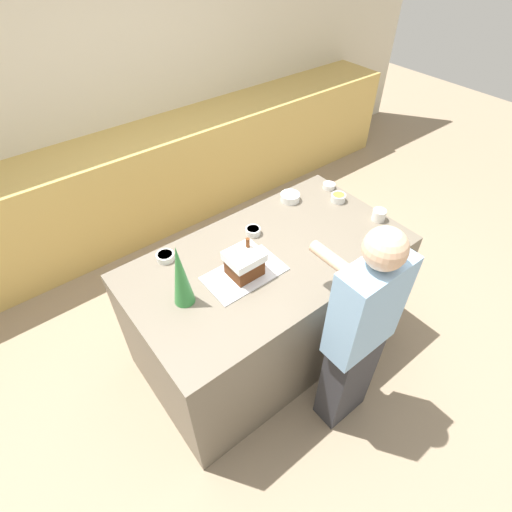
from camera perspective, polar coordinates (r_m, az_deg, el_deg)
ground_plane at (r=3.16m, az=1.59°, el=-12.08°), size 12.00×12.00×0.00m
wall_back at (r=3.97m, az=-20.24°, el=21.78°), size 8.00×0.05×2.60m
back_cabinet_block at (r=4.05m, az=-15.65°, el=9.96°), size 6.00×0.60×0.95m
kitchen_island at (r=2.80m, az=1.77°, el=-6.76°), size 1.78×0.97×0.91m
baking_tray at (r=2.35m, az=-1.63°, el=-2.52°), size 0.47×0.27×0.01m
gingerbread_house at (r=2.29m, az=-1.67°, el=-0.96°), size 0.20×0.18×0.22m
decorative_tree at (r=2.10m, az=-10.75°, el=-2.73°), size 0.12×0.12×0.40m
candy_bowl_far_left at (r=2.91m, az=4.89°, el=8.42°), size 0.14×0.14×0.05m
candy_bowl_center_rear at (r=2.49m, az=-12.83°, el=-0.04°), size 0.11×0.11×0.04m
candy_bowl_behind_tray at (r=2.96m, az=11.67°, el=8.20°), size 0.10×0.10×0.05m
candy_bowl_beside_tree at (r=2.61m, az=-0.42°, el=3.62°), size 0.10×0.10×0.04m
candy_bowl_near_tray_left at (r=3.09m, az=10.38°, el=9.87°), size 0.09×0.09×0.04m
mug at (r=2.84m, az=17.16°, el=5.62°), size 0.09×0.09×0.08m
person at (r=2.28m, az=14.40°, el=-11.02°), size 0.41×0.51×1.54m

